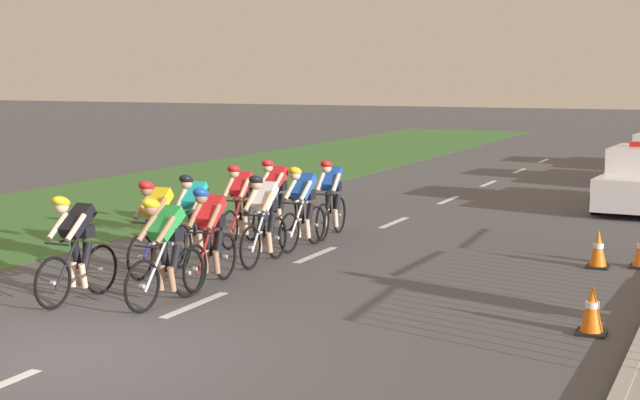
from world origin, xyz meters
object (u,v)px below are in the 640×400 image
(traffic_cone_far, at_px, (598,249))
(cyclist_eighth, at_px, (302,206))
(cyclist_fifth, at_px, (194,217))
(cyclist_sixth, at_px, (263,218))
(cyclist_tenth, at_px, (331,197))
(cyclist_seventh, at_px, (240,203))
(cyclist_fourth, at_px, (210,235))
(cyclist_ninth, at_px, (275,196))
(traffic_cone_near, at_px, (592,309))
(cyclist_third, at_px, (157,225))
(cyclist_lead, at_px, (76,246))
(cyclist_second, at_px, (164,249))

(traffic_cone_far, bearing_deg, cyclist_eighth, -175.17)
(cyclist_fifth, distance_m, cyclist_sixth, 1.18)
(cyclist_sixth, relative_size, cyclist_eighth, 1.00)
(cyclist_tenth, relative_size, traffic_cone_far, 2.69)
(cyclist_eighth, bearing_deg, cyclist_seventh, -172.53)
(cyclist_fourth, xyz_separation_m, cyclist_ninth, (-1.17, 4.40, 0.00))
(cyclist_fourth, distance_m, cyclist_fifth, 1.87)
(cyclist_fifth, relative_size, cyclist_sixth, 1.00)
(cyclist_sixth, xyz_separation_m, traffic_cone_near, (5.68, -2.17, -0.48))
(cyclist_third, relative_size, cyclist_sixth, 1.00)
(cyclist_lead, relative_size, cyclist_eighth, 1.00)
(cyclist_lead, height_order, cyclist_tenth, same)
(cyclist_seventh, relative_size, traffic_cone_far, 2.69)
(traffic_cone_far, bearing_deg, cyclist_sixth, -158.94)
(cyclist_sixth, relative_size, traffic_cone_near, 2.69)
(cyclist_sixth, bearing_deg, cyclist_eighth, 90.72)
(cyclist_fourth, distance_m, cyclist_eighth, 3.38)
(cyclist_ninth, relative_size, traffic_cone_far, 2.69)
(cyclist_third, distance_m, traffic_cone_far, 7.19)
(traffic_cone_near, bearing_deg, cyclist_second, -170.60)
(traffic_cone_near, bearing_deg, cyclist_third, 173.79)
(cyclist_sixth, xyz_separation_m, cyclist_ninth, (-1.10, 2.56, 0.00))
(cyclist_third, bearing_deg, cyclist_lead, -89.56)
(cyclist_fourth, bearing_deg, cyclist_ninth, 104.87)
(cyclist_eighth, distance_m, traffic_cone_near, 6.82)
(cyclist_second, distance_m, cyclist_seventh, 4.67)
(cyclist_third, bearing_deg, cyclist_seventh, 91.25)
(cyclist_fifth, bearing_deg, cyclist_ninth, 89.68)
(cyclist_second, bearing_deg, cyclist_third, 127.10)
(cyclist_ninth, height_order, traffic_cone_far, cyclist_ninth)
(cyclist_ninth, height_order, traffic_cone_near, cyclist_ninth)
(cyclist_second, height_order, cyclist_fifth, same)
(cyclist_second, height_order, cyclist_ninth, same)
(cyclist_fifth, relative_size, cyclist_eighth, 1.00)
(cyclist_ninth, bearing_deg, traffic_cone_far, -5.28)
(cyclist_lead, bearing_deg, cyclist_third, 90.44)
(cyclist_lead, height_order, cyclist_second, same)
(cyclist_second, bearing_deg, traffic_cone_far, 45.13)
(cyclist_second, relative_size, cyclist_fifth, 1.00)
(cyclist_second, xyz_separation_m, cyclist_tenth, (-0.16, 6.01, 0.00))
(cyclist_sixth, relative_size, cyclist_seventh, 1.00)
(cyclist_second, bearing_deg, cyclist_fifth, 114.27)
(cyclist_fourth, height_order, traffic_cone_far, cyclist_fourth)
(cyclist_tenth, bearing_deg, cyclist_fifth, -107.85)
(cyclist_fifth, bearing_deg, cyclist_sixth, 18.82)
(cyclist_sixth, bearing_deg, traffic_cone_far, 21.06)
(cyclist_eighth, height_order, traffic_cone_far, cyclist_eighth)
(cyclist_eighth, bearing_deg, cyclist_ninth, 136.89)
(cyclist_fourth, distance_m, cyclist_seventh, 3.47)
(cyclist_second, distance_m, cyclist_fifth, 2.97)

